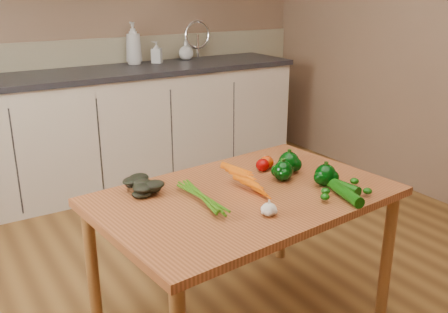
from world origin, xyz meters
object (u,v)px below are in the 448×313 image
tomato_a (263,165)px  pepper_c (325,175)px  zucchini_b (347,194)px  zucchini_a (340,186)px  soap_bottle_a (133,43)px  leafy_greens (141,184)px  tomato_b (267,162)px  carrot_bunch (233,187)px  tomato_c (292,160)px  soap_bottle_c (186,50)px  pepper_b (289,162)px  soap_bottle_b (157,52)px  pepper_a (283,171)px  garlic_bulb (269,209)px  table (245,209)px

tomato_a → pepper_c: bearing=-66.4°
zucchini_b → zucchini_a: bearing=62.1°
soap_bottle_a → tomato_a: soap_bottle_a is taller
soap_bottle_a → leafy_greens: soap_bottle_a is taller
tomato_b → carrot_bunch: bearing=-150.3°
carrot_bunch → zucchini_b: bearing=-44.7°
tomato_c → soap_bottle_c: bearing=76.0°
tomato_a → zucchini_a: bearing=-70.1°
tomato_b → pepper_b: bearing=-61.9°
soap_bottle_b → pepper_a: size_ratio=1.93×
soap_bottle_a → pepper_b: soap_bottle_a is taller
soap_bottle_a → zucchini_a: size_ratio=1.76×
soap_bottle_c → pepper_a: soap_bottle_c is taller
soap_bottle_c → carrot_bunch: size_ratio=0.69×
tomato_c → zucchini_a: tomato_c is taller
pepper_a → tomato_b: 0.16m
soap_bottle_c → zucchini_a: (-0.53, -2.36, -0.30)m
pepper_a → tomato_c: (0.15, 0.12, -0.01)m
pepper_a → pepper_c: size_ratio=0.93×
tomato_b → soap_bottle_a: bearing=85.5°
leafy_greens → zucchini_a: bearing=-30.4°
zucchini_a → carrot_bunch: bearing=151.3°
tomato_a → pepper_b: bearing=-40.6°
pepper_c → tomato_a: 0.31m
leafy_greens → tomato_c: size_ratio=2.53×
garlic_bulb → pepper_c: bearing=16.2°
tomato_c → tomato_b: bearing=160.8°
zucchini_a → soap_bottle_c: bearing=77.5°
soap_bottle_c → tomato_b: soap_bottle_c is taller
leafy_greens → garlic_bulb: bearing=-54.5°
garlic_bulb → carrot_bunch: bearing=90.1°
tomato_b → zucchini_b: bearing=-83.2°
table → soap_bottle_b: soap_bottle_b is taller
table → leafy_greens: bearing=143.5°
leafy_greens → tomato_b: size_ratio=2.65×
soap_bottle_a → pepper_c: 2.30m
soap_bottle_b → zucchini_a: size_ratio=0.92×
tomato_a → pepper_a: bearing=-86.8°
leafy_greens → pepper_c: pepper_c is taller
pepper_b → tomato_a: size_ratio=1.52×
tomato_b → table: bearing=-142.9°
zucchini_a → garlic_bulb: bearing=-175.7°
zucchini_a → zucchini_b: 0.08m
table → zucchini_a: bearing=-35.2°
pepper_a → table: bearing=-172.0°
pepper_c → garlic_bulb: bearing=-163.8°
tomato_a → carrot_bunch: bearing=-150.1°
soap_bottle_b → leafy_greens: 2.15m
pepper_b → pepper_c: pepper_b is taller
soap_bottle_a → pepper_c: (-0.07, -2.27, -0.35)m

